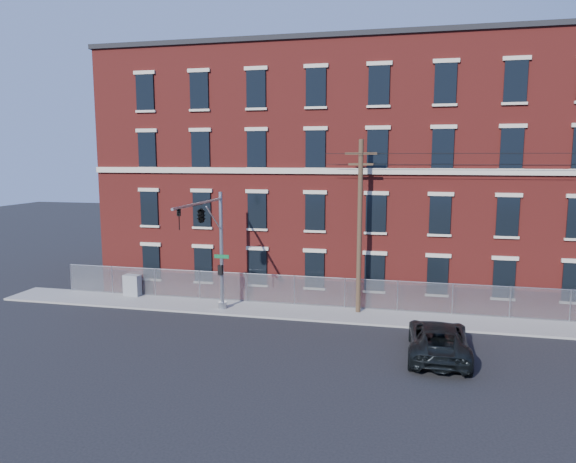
% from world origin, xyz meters
% --- Properties ---
extents(ground, '(140.00, 140.00, 0.00)m').
position_xyz_m(ground, '(0.00, 0.00, 0.00)').
color(ground, black).
rests_on(ground, ground).
extents(sidewalk, '(65.00, 3.00, 0.12)m').
position_xyz_m(sidewalk, '(12.00, 5.00, 0.06)').
color(sidewalk, gray).
rests_on(sidewalk, ground).
extents(mill_building, '(55.30, 14.32, 16.30)m').
position_xyz_m(mill_building, '(12.00, 13.93, 8.15)').
color(mill_building, maroon).
rests_on(mill_building, ground).
extents(chain_link_fence, '(59.06, 0.06, 1.85)m').
position_xyz_m(chain_link_fence, '(12.00, 6.30, 1.06)').
color(chain_link_fence, '#A5A8AD').
rests_on(chain_link_fence, ground).
extents(traffic_signal_mast, '(0.90, 6.75, 7.00)m').
position_xyz_m(traffic_signal_mast, '(-6.00, 2.18, 5.39)').
color(traffic_signal_mast, '#9EA0A5').
rests_on(traffic_signal_mast, ground).
extents(utility_pole_near, '(1.80, 0.28, 10.00)m').
position_xyz_m(utility_pole_near, '(2.00, 5.60, 5.34)').
color(utility_pole_near, '#4C3A26').
rests_on(utility_pole_near, ground).
extents(pickup_truck, '(2.75, 5.81, 1.60)m').
position_xyz_m(pickup_truck, '(6.19, -0.20, 0.80)').
color(pickup_truck, black).
rests_on(pickup_truck, ground).
extents(utility_cabinet, '(1.15, 0.66, 1.38)m').
position_xyz_m(utility_cabinet, '(-12.77, 6.00, 0.81)').
color(utility_cabinet, gray).
rests_on(utility_cabinet, sidewalk).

